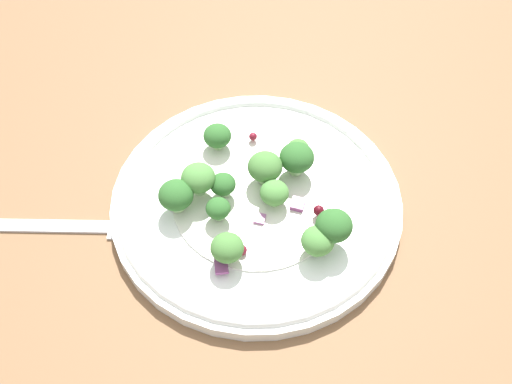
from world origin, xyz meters
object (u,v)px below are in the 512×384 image
at_px(plate, 256,205).
at_px(broccoli_floret_1, 227,248).
at_px(broccoli_floret_0, 218,209).
at_px(fork, 56,225).
at_px(broccoli_floret_2, 223,181).

height_order(plate, broccoli_floret_1, broccoli_floret_1).
relative_size(plate, broccoli_floret_0, 12.06).
bearing_deg(plate, fork, -170.15).
distance_m(broccoli_floret_0, broccoli_floret_2, 0.03).
bearing_deg(broccoli_floret_1, broccoli_floret_2, 98.47).
height_order(broccoli_floret_0, broccoli_floret_2, broccoli_floret_2).
xyz_separation_m(broccoli_floret_1, broccoli_floret_2, (-0.01, 0.07, -0.00)).
relative_size(plate, broccoli_floret_2, 11.31).
distance_m(plate, broccoli_floret_1, 0.06).
relative_size(broccoli_floret_2, fork, 0.12).
bearing_deg(broccoli_floret_0, broccoli_floret_2, 87.39).
bearing_deg(plate, broccoli_floret_1, -107.37).
bearing_deg(fork, broccoli_floret_0, 3.91).
xyz_separation_m(plate, broccoli_floret_2, (-0.03, 0.01, 0.02)).
xyz_separation_m(broccoli_floret_0, fork, (-0.14, -0.01, -0.03)).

